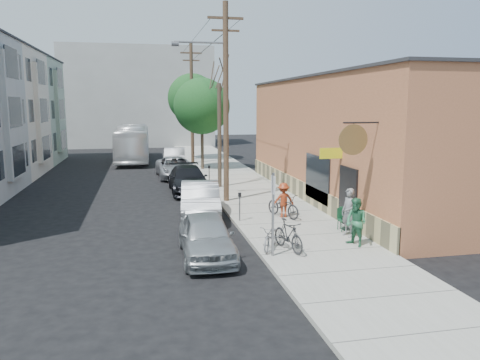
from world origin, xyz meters
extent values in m
plane|color=black|center=(0.00, 0.00, 0.00)|extent=(120.00, 120.00, 0.00)
cube|color=#A2A296|center=(4.25, 11.00, 0.07)|extent=(4.50, 58.00, 0.15)
cube|color=#B16741|center=(9.00, 5.00, 3.25)|extent=(5.00, 20.00, 6.50)
cube|color=#2B2B2D|center=(9.00, 5.00, 6.55)|extent=(5.20, 20.20, 0.12)
cube|color=tan|center=(6.48, 5.00, 0.55)|extent=(0.10, 20.00, 1.10)
cube|color=black|center=(6.47, -1.00, 1.30)|extent=(0.10, 1.60, 2.60)
cube|color=black|center=(6.47, 2.50, 1.60)|extent=(0.08, 3.00, 2.20)
cylinder|color=brown|center=(5.55, -3.20, 3.90)|extent=(1.10, 0.06, 1.10)
cube|color=yellow|center=(6.00, -0.20, 3.10)|extent=(1.00, 0.08, 0.45)
cube|color=#A8A8A3|center=(-9.25, 10.00, 4.50)|extent=(1.10, 3.20, 7.00)
cube|color=beige|center=(-9.25, 18.00, 4.50)|extent=(1.10, 3.20, 7.00)
cube|color=#97A68C|center=(-12.00, 26.00, 4.50)|extent=(6.00, 8.00, 9.00)
cube|color=#97A68C|center=(-9.25, 26.00, 4.50)|extent=(1.10, 3.20, 7.00)
cube|color=#A8A8A3|center=(-2.00, 42.00, 6.00)|extent=(18.00, 8.00, 12.00)
cube|color=slate|center=(2.35, -4.17, 1.55)|extent=(0.07, 0.07, 2.80)
cube|color=silver|center=(2.35, -4.17, 2.55)|extent=(0.02, 0.45, 0.60)
cylinder|color=slate|center=(2.25, 0.70, 0.70)|extent=(0.06, 0.06, 1.10)
cylinder|color=black|center=(2.25, 0.70, 1.30)|extent=(0.14, 0.14, 0.18)
cylinder|color=slate|center=(2.25, 9.96, 0.70)|extent=(0.06, 0.06, 1.10)
cylinder|color=black|center=(2.25, 9.96, 1.30)|extent=(0.14, 0.14, 0.18)
cylinder|color=#503A28|center=(2.45, 5.07, 5.15)|extent=(0.28, 0.28, 10.00)
cube|color=#503A28|center=(2.45, 5.07, 9.35)|extent=(1.80, 0.12, 0.12)
cube|color=#503A28|center=(2.45, 5.07, 8.75)|extent=(1.40, 0.10, 0.10)
cylinder|color=slate|center=(-0.05, 5.07, 8.05)|extent=(0.35, 0.24, 0.24)
cylinder|color=#503A28|center=(2.45, 21.39, 5.15)|extent=(0.28, 0.28, 10.00)
cube|color=#503A28|center=(2.45, 21.39, 9.35)|extent=(1.80, 0.12, 0.12)
cube|color=#503A28|center=(2.45, 21.39, 8.75)|extent=(1.40, 0.10, 0.10)
cylinder|color=#44392C|center=(2.80, 9.27, 3.27)|extent=(0.24, 0.24, 6.23)
cylinder|color=#44392C|center=(2.80, 17.52, 2.43)|extent=(0.24, 0.24, 4.56)
sphere|color=#1D5321|center=(2.80, 17.52, 5.00)|extent=(4.32, 4.32, 4.32)
cylinder|color=#44392C|center=(2.80, 24.29, 2.76)|extent=(0.24, 0.24, 5.22)
sphere|color=#1D5321|center=(2.80, 24.29, 5.69)|extent=(4.41, 4.41, 4.41)
imported|color=slate|center=(5.82, -2.50, 1.08)|extent=(0.65, 0.79, 1.86)
imported|color=#2D714A|center=(5.55, -3.71, 1.02)|extent=(0.93, 1.03, 1.73)
imported|color=maroon|center=(4.30, 0.98, 0.92)|extent=(1.01, 0.60, 1.55)
imported|color=black|center=(4.30, 0.98, 0.67)|extent=(1.46, 2.11, 1.05)
imported|color=black|center=(3.03, -3.72, 0.69)|extent=(0.93, 1.86, 1.08)
imported|color=slate|center=(2.51, -3.40, 0.58)|extent=(1.30, 1.71, 0.86)
imported|color=#A6ABAD|center=(0.24, -3.41, 0.74)|extent=(1.83, 4.35, 1.47)
imported|color=#9EA2A5|center=(0.73, 2.28, 0.80)|extent=(2.17, 5.01, 1.61)
imported|color=black|center=(0.80, 8.57, 0.77)|extent=(2.21, 5.31, 1.53)
imported|color=#A1A3A8|center=(0.45, 14.34, 0.73)|extent=(2.70, 5.38, 1.46)
imported|color=#9D9EA4|center=(0.80, 19.87, 0.79)|extent=(2.06, 4.92, 1.58)
imported|color=white|center=(-2.59, 25.19, 1.63)|extent=(2.97, 11.78, 3.27)
camera|label=1|loc=(-1.79, -18.60, 5.14)|focal=35.00mm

